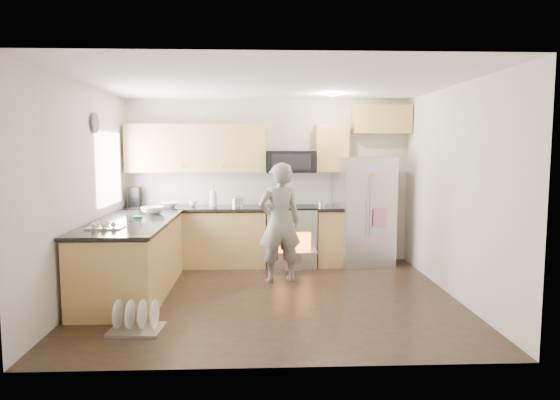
{
  "coord_description": "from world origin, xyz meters",
  "views": [
    {
      "loc": [
        -0.15,
        -6.01,
        1.84
      ],
      "look_at": [
        0.13,
        0.5,
        1.15
      ],
      "focal_mm": 32.0,
      "sensor_mm": 36.0,
      "label": 1
    }
  ],
  "objects_px": {
    "person": "(280,223)",
    "dish_rack": "(137,323)",
    "stove_range": "(291,222)",
    "refrigerator": "(364,211)"
  },
  "relations": [
    {
      "from": "refrigerator",
      "to": "dish_rack",
      "type": "relative_size",
      "value": 3.09
    },
    {
      "from": "person",
      "to": "dish_rack",
      "type": "height_order",
      "value": "person"
    },
    {
      "from": "stove_range",
      "to": "person",
      "type": "bearing_deg",
      "value": -102.55
    },
    {
      "from": "stove_range",
      "to": "refrigerator",
      "type": "bearing_deg",
      "value": 0.37
    },
    {
      "from": "refrigerator",
      "to": "dish_rack",
      "type": "height_order",
      "value": "refrigerator"
    },
    {
      "from": "person",
      "to": "dish_rack",
      "type": "bearing_deg",
      "value": 37.21
    },
    {
      "from": "person",
      "to": "dish_rack",
      "type": "relative_size",
      "value": 2.99
    },
    {
      "from": "stove_range",
      "to": "person",
      "type": "xyz_separation_m",
      "value": [
        -0.22,
        -0.98,
        0.14
      ]
    },
    {
      "from": "refrigerator",
      "to": "person",
      "type": "distance_m",
      "value": 1.69
    },
    {
      "from": "stove_range",
      "to": "dish_rack",
      "type": "xyz_separation_m",
      "value": [
        -1.73,
        -2.8,
        -0.59
      ]
    }
  ]
}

